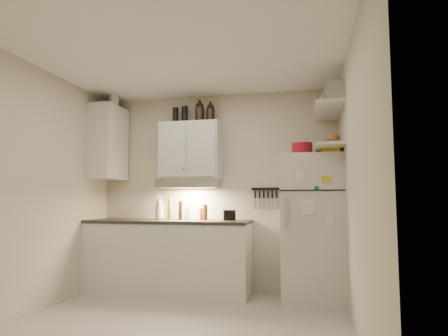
# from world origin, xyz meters

# --- Properties ---
(floor) EXTENTS (3.20, 3.00, 0.02)m
(floor) POSITION_xyz_m (0.00, 0.00, -0.01)
(floor) COLOR #B4AFA6
(floor) RESTS_ON ground
(ceiling) EXTENTS (3.20, 3.00, 0.02)m
(ceiling) POSITION_xyz_m (0.00, 0.00, 2.61)
(ceiling) COLOR white
(ceiling) RESTS_ON ground
(back_wall) EXTENTS (3.20, 0.02, 2.60)m
(back_wall) POSITION_xyz_m (0.00, 1.51, 1.30)
(back_wall) COLOR beige
(back_wall) RESTS_ON ground
(left_wall) EXTENTS (0.02, 3.00, 2.60)m
(left_wall) POSITION_xyz_m (-1.61, 0.00, 1.30)
(left_wall) COLOR beige
(left_wall) RESTS_ON ground
(right_wall) EXTENTS (0.02, 3.00, 2.60)m
(right_wall) POSITION_xyz_m (1.61, 0.00, 1.30)
(right_wall) COLOR beige
(right_wall) RESTS_ON ground
(base_cabinet) EXTENTS (2.10, 0.60, 0.88)m
(base_cabinet) POSITION_xyz_m (-0.55, 1.20, 0.44)
(base_cabinet) COLOR silver
(base_cabinet) RESTS_ON floor
(countertop) EXTENTS (2.10, 0.62, 0.04)m
(countertop) POSITION_xyz_m (-0.55, 1.20, 0.90)
(countertop) COLOR #2C2926
(countertop) RESTS_ON base_cabinet
(upper_cabinet) EXTENTS (0.80, 0.33, 0.75)m
(upper_cabinet) POSITION_xyz_m (-0.30, 1.33, 1.83)
(upper_cabinet) COLOR silver
(upper_cabinet) RESTS_ON back_wall
(side_cabinet) EXTENTS (0.33, 0.55, 1.00)m
(side_cabinet) POSITION_xyz_m (-1.44, 1.20, 1.95)
(side_cabinet) COLOR silver
(side_cabinet) RESTS_ON left_wall
(range_hood) EXTENTS (0.76, 0.46, 0.12)m
(range_hood) POSITION_xyz_m (-0.30, 1.27, 1.39)
(range_hood) COLOR silver
(range_hood) RESTS_ON back_wall
(fridge) EXTENTS (0.70, 0.68, 1.70)m
(fridge) POSITION_xyz_m (1.25, 1.16, 0.85)
(fridge) COLOR silver
(fridge) RESTS_ON floor
(shelf_hi) EXTENTS (0.30, 0.95, 0.03)m
(shelf_hi) POSITION_xyz_m (1.45, 1.02, 2.20)
(shelf_hi) COLOR silver
(shelf_hi) RESTS_ON right_wall
(shelf_lo) EXTENTS (0.30, 0.95, 0.03)m
(shelf_lo) POSITION_xyz_m (1.45, 1.02, 1.76)
(shelf_lo) COLOR silver
(shelf_lo) RESTS_ON right_wall
(knife_strip) EXTENTS (0.42, 0.02, 0.03)m
(knife_strip) POSITION_xyz_m (0.70, 1.49, 1.32)
(knife_strip) COLOR black
(knife_strip) RESTS_ON back_wall
(dutch_oven) EXTENTS (0.26, 0.26, 0.14)m
(dutch_oven) POSITION_xyz_m (1.15, 1.08, 1.77)
(dutch_oven) COLOR maroon
(dutch_oven) RESTS_ON fridge
(book_stack) EXTENTS (0.29, 0.32, 0.09)m
(book_stack) POSITION_xyz_m (1.50, 0.99, 1.74)
(book_stack) COLOR gold
(book_stack) RESTS_ON fridge
(spice_jar) EXTENTS (0.06, 0.06, 0.09)m
(spice_jar) POSITION_xyz_m (1.25, 1.17, 1.74)
(spice_jar) COLOR silver
(spice_jar) RESTS_ON fridge
(stock_pot) EXTENTS (0.32, 0.32, 0.21)m
(stock_pot) POSITION_xyz_m (1.46, 1.36, 2.32)
(stock_pot) COLOR silver
(stock_pot) RESTS_ON shelf_hi
(tin_a) EXTENTS (0.19, 0.17, 0.18)m
(tin_a) POSITION_xyz_m (1.48, 0.97, 2.31)
(tin_a) COLOR #AAAAAD
(tin_a) RESTS_ON shelf_hi
(tin_b) EXTENTS (0.22, 0.22, 0.21)m
(tin_b) POSITION_xyz_m (1.51, 0.67, 2.32)
(tin_b) COLOR #AAAAAD
(tin_b) RESTS_ON shelf_hi
(bowl_teal) EXTENTS (0.23, 0.23, 0.09)m
(bowl_teal) POSITION_xyz_m (1.49, 1.35, 1.82)
(bowl_teal) COLOR navy
(bowl_teal) RESTS_ON shelf_lo
(bowl_orange) EXTENTS (0.18, 0.18, 0.05)m
(bowl_orange) POSITION_xyz_m (1.54, 1.39, 1.89)
(bowl_orange) COLOR #C36312
(bowl_orange) RESTS_ON bowl_teal
(bowl_yellow) EXTENTS (0.14, 0.14, 0.05)m
(bowl_yellow) POSITION_xyz_m (1.54, 1.39, 1.94)
(bowl_yellow) COLOR orange
(bowl_yellow) RESTS_ON bowl_orange
(plates) EXTENTS (0.28, 0.28, 0.06)m
(plates) POSITION_xyz_m (1.45, 0.98, 1.80)
(plates) COLOR navy
(plates) RESTS_ON shelf_lo
(growler_a) EXTENTS (0.13, 0.13, 0.29)m
(growler_a) POSITION_xyz_m (-0.18, 1.34, 2.34)
(growler_a) COLOR black
(growler_a) RESTS_ON upper_cabinet
(growler_b) EXTENTS (0.14, 0.14, 0.26)m
(growler_b) POSITION_xyz_m (-0.04, 1.37, 2.33)
(growler_b) COLOR black
(growler_b) RESTS_ON upper_cabinet
(thermos_a) EXTENTS (0.11, 0.11, 0.24)m
(thermos_a) POSITION_xyz_m (-0.41, 1.39, 2.32)
(thermos_a) COLOR black
(thermos_a) RESTS_ON upper_cabinet
(thermos_b) EXTENTS (0.10, 0.10, 0.23)m
(thermos_b) POSITION_xyz_m (-0.54, 1.39, 2.32)
(thermos_b) COLOR black
(thermos_b) RESTS_ON upper_cabinet
(side_jar) EXTENTS (0.17, 0.17, 0.18)m
(side_jar) POSITION_xyz_m (-1.36, 1.18, 2.54)
(side_jar) COLOR silver
(side_jar) RESTS_ON side_cabinet
(soap_bottle) EXTENTS (0.16, 0.16, 0.34)m
(soap_bottle) POSITION_xyz_m (-0.68, 1.23, 1.09)
(soap_bottle) COLOR silver
(soap_bottle) RESTS_ON countertop
(pepper_mill) EXTENTS (0.08, 0.08, 0.20)m
(pepper_mill) POSITION_xyz_m (-0.08, 1.26, 1.02)
(pepper_mill) COLOR brown
(pepper_mill) RESTS_ON countertop
(oil_bottle) EXTENTS (0.07, 0.07, 0.29)m
(oil_bottle) POSITION_xyz_m (-0.56, 1.27, 1.06)
(oil_bottle) COLOR #5E6118
(oil_bottle) RESTS_ON countertop
(vinegar_bottle) EXTENTS (0.05, 0.05, 0.24)m
(vinegar_bottle) POSITION_xyz_m (-0.43, 1.32, 1.04)
(vinegar_bottle) COLOR black
(vinegar_bottle) RESTS_ON countertop
(clear_bottle) EXTENTS (0.06, 0.06, 0.17)m
(clear_bottle) POSITION_xyz_m (-0.32, 1.28, 1.01)
(clear_bottle) COLOR silver
(clear_bottle) RESTS_ON countertop
(red_jar) EXTENTS (0.10, 0.10, 0.15)m
(red_jar) POSITION_xyz_m (-0.12, 1.31, 1.00)
(red_jar) COLOR maroon
(red_jar) RESTS_ON countertop
(caddy) EXTENTS (0.18, 0.15, 0.13)m
(caddy) POSITION_xyz_m (0.23, 1.28, 0.98)
(caddy) COLOR black
(caddy) RESTS_ON countertop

